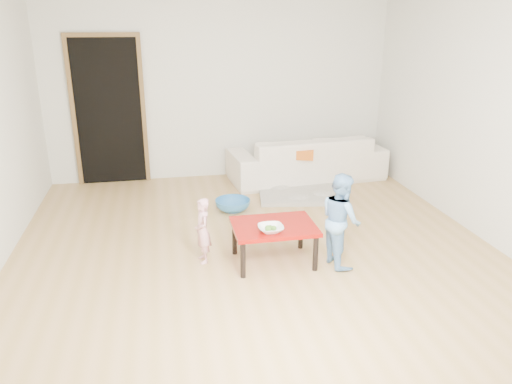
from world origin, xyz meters
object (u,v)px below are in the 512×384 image
object	(u,v)px
basin	(233,205)
bowl	(271,229)
child_pink	(203,231)
child_blue	(341,220)
sofa	(307,157)
red_table	(274,243)

from	to	relation	value
basin	bowl	bearing A→B (deg)	-85.69
child_pink	child_blue	size ratio (longest dim) A/B	0.71
sofa	child_blue	world-z (taller)	child_blue
sofa	child_pink	bearing A→B (deg)	47.86
child_pink	bowl	bearing A→B (deg)	55.12
child_pink	child_blue	bearing A→B (deg)	68.72
red_table	child_pink	xyz separation A→B (m)	(-0.68, 0.15, 0.13)
bowl	red_table	bearing A→B (deg)	66.69
sofa	red_table	distance (m)	2.76
child_pink	basin	xyz separation A→B (m)	(0.49, 1.32, -0.26)
bowl	basin	bearing A→B (deg)	94.31
child_blue	basin	xyz separation A→B (m)	(-0.82, 1.61, -0.39)
child_blue	basin	size ratio (longest dim) A/B	2.10
sofa	red_table	world-z (taller)	sofa
bowl	child_blue	distance (m)	0.70
child_pink	basin	bearing A→B (deg)	150.87
child_pink	basin	size ratio (longest dim) A/B	1.49
basin	sofa	bearing A→B (deg)	39.87
sofa	bowl	world-z (taller)	sofa
red_table	basin	bearing A→B (deg)	97.33
child_pink	red_table	bearing A→B (deg)	69.00
child_blue	basin	bearing A→B (deg)	20.18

